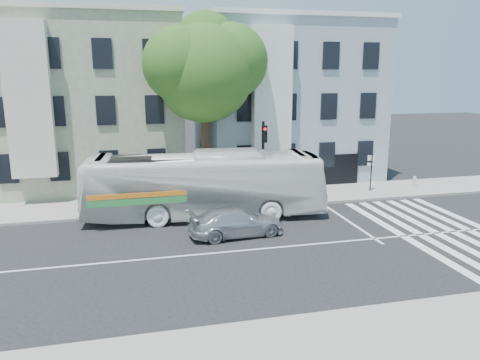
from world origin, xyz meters
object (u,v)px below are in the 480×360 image
object	(u,v)px
traffic_signal	(264,151)
fire_hydrant	(415,181)
sedan	(236,222)
bus	(204,185)

from	to	relation	value
traffic_signal	fire_hydrant	bearing A→B (deg)	18.91
fire_hydrant	sedan	bearing A→B (deg)	-155.78
traffic_signal	fire_hydrant	size ratio (longest dim) A/B	6.72
traffic_signal	sedan	bearing A→B (deg)	-105.49
fire_hydrant	bus	bearing A→B (deg)	-168.81
bus	fire_hydrant	bearing A→B (deg)	-73.22
bus	fire_hydrant	xyz separation A→B (m)	(14.55, 2.88, -1.24)
bus	sedan	bearing A→B (deg)	-157.58
sedan	fire_hydrant	distance (m)	14.89
sedan	fire_hydrant	bearing A→B (deg)	-71.55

